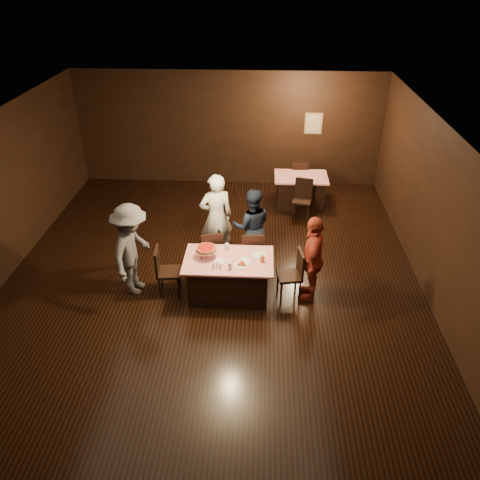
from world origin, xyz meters
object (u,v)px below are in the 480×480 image
object	(u,v)px
chair_far_right	(252,251)
glass_amber	(262,259)
plate_empty	(259,255)
glass_back	(227,247)
main_table	(229,277)
glass_front_left	(230,266)
chair_far_left	(211,250)
chair_end_left	(169,271)
chair_back_near	(302,200)
diner_navy_hoodie	(252,227)
diner_grey_knit	(132,250)
back_table	(300,191)
chair_end_right	(289,275)
chair_back_far	(299,178)
diner_white_jacket	(216,217)
pizza_stand	(206,249)
diner_red_shirt	(313,259)

from	to	relation	value
chair_far_right	glass_amber	distance (m)	0.90
plate_empty	glass_back	bearing A→B (deg)	165.96
main_table	glass_front_left	size ratio (longest dim) A/B	11.43
chair_far_left	glass_front_left	distance (m)	1.20
glass_front_left	chair_end_left	bearing A→B (deg)	165.38
chair_back_near	diner_navy_hoodie	size ratio (longest dim) A/B	0.59
chair_far_left	diner_grey_knit	xyz separation A→B (m)	(-1.34, -0.72, 0.42)
main_table	glass_back	world-z (taller)	glass_back
back_table	chair_end_left	distance (m)	4.58
plate_empty	glass_amber	xyz separation A→B (m)	(0.05, -0.20, 0.06)
chair_end_right	chair_far_left	bearing A→B (deg)	-126.45
plate_empty	glass_amber	bearing A→B (deg)	-75.96
diner_navy_hoodie	chair_back_far	bearing A→B (deg)	-114.71
glass_front_left	diner_white_jacket	bearing A→B (deg)	103.70
chair_far_left	chair_end_left	bearing A→B (deg)	32.78
main_table	chair_back_far	bearing A→B (deg)	70.88
diner_grey_knit	main_table	bearing A→B (deg)	-81.27
chair_far_left	chair_end_left	size ratio (longest dim) A/B	1.00
diner_white_jacket	chair_back_near	bearing A→B (deg)	-155.56
chair_far_right	diner_navy_hoodie	xyz separation A→B (m)	(-0.02, 0.40, 0.33)
chair_end_right	pizza_stand	bearing A→B (deg)	-101.80
glass_amber	chair_end_right	bearing A→B (deg)	5.71
chair_end_left	diner_grey_knit	bearing A→B (deg)	80.98
chair_far_left	glass_front_left	world-z (taller)	chair_far_left
main_table	chair_end_right	world-z (taller)	chair_end_right
chair_far_right	pizza_stand	world-z (taller)	pizza_stand
back_table	glass_back	xyz separation A→B (m)	(-1.56, -3.46, 0.46)
chair_back_near	glass_back	distance (m)	3.19
diner_white_jacket	diner_navy_hoodie	bearing A→B (deg)	148.73
diner_white_jacket	glass_amber	distance (m)	1.65
diner_grey_knit	glass_amber	bearing A→B (deg)	-82.20
diner_navy_hoodie	pizza_stand	xyz separation A→B (m)	(-0.78, -1.10, 0.15)
chair_far_right	chair_end_left	bearing A→B (deg)	20.71
diner_grey_knit	plate_empty	size ratio (longest dim) A/B	7.14
glass_amber	glass_front_left	bearing A→B (deg)	-155.56
glass_back	pizza_stand	bearing A→B (deg)	-144.46
diner_navy_hoodie	glass_amber	bearing A→B (deg)	95.22
main_table	diner_white_jacket	xyz separation A→B (m)	(-0.34, 1.31, 0.53)
chair_far_right	diner_red_shirt	bearing A→B (deg)	139.74
chair_back_far	glass_front_left	distance (m)	4.90
chair_far_left	chair_back_near	xyz separation A→B (m)	(1.91, 2.31, 0.00)
diner_white_jacket	diner_grey_knit	xyz separation A→B (m)	(-1.39, -1.27, -0.03)
chair_back_far	chair_far_left	bearing A→B (deg)	61.13
chair_far_right	chair_back_far	world-z (taller)	same
glass_front_left	glass_back	distance (m)	0.61
plate_empty	diner_navy_hoodie	bearing A→B (deg)	99.76
plate_empty	glass_back	world-z (taller)	glass_back
diner_white_jacket	diner_red_shirt	size ratio (longest dim) A/B	1.10
chair_far_left	glass_back	world-z (taller)	chair_far_left
plate_empty	glass_back	xyz separation A→B (m)	(-0.60, 0.15, 0.06)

